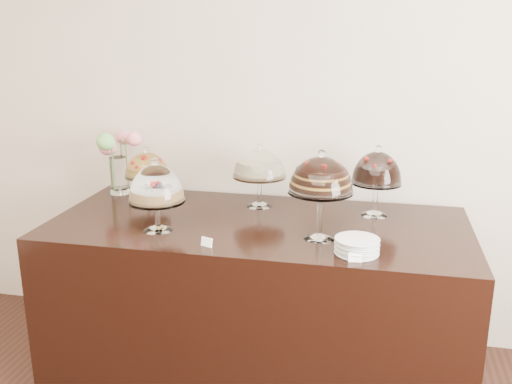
% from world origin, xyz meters
% --- Properties ---
extents(wall_back, '(5.00, 0.04, 3.00)m').
position_xyz_m(wall_back, '(0.00, 3.00, 1.50)').
color(wall_back, beige).
rests_on(wall_back, ground).
extents(display_counter, '(2.20, 1.00, 0.90)m').
position_xyz_m(display_counter, '(-0.10, 2.45, 0.45)').
color(display_counter, black).
rests_on(display_counter, ground).
extents(cake_stand_sugar_sponge, '(0.28, 0.28, 0.38)m').
position_xyz_m(cake_stand_sugar_sponge, '(-0.57, 2.22, 1.13)').
color(cake_stand_sugar_sponge, white).
rests_on(cake_stand_sugar_sponge, display_counter).
extents(cake_stand_choco_layer, '(0.31, 0.31, 0.44)m').
position_xyz_m(cake_stand_choco_layer, '(0.24, 2.27, 1.21)').
color(cake_stand_choco_layer, white).
rests_on(cake_stand_choco_layer, display_counter).
extents(cake_stand_cheesecake, '(0.31, 0.31, 0.37)m').
position_xyz_m(cake_stand_cheesecake, '(-0.15, 2.73, 1.14)').
color(cake_stand_cheesecake, white).
rests_on(cake_stand_cheesecake, display_counter).
extents(cake_stand_dark_choco, '(0.27, 0.27, 0.39)m').
position_xyz_m(cake_stand_dark_choco, '(0.50, 2.70, 1.15)').
color(cake_stand_dark_choco, white).
rests_on(cake_stand_dark_choco, display_counter).
extents(cake_stand_fruit_tart, '(0.26, 0.26, 0.32)m').
position_xyz_m(cake_stand_fruit_tart, '(-0.83, 2.72, 1.10)').
color(cake_stand_fruit_tart, white).
rests_on(cake_stand_fruit_tart, display_counter).
extents(flower_vase, '(0.27, 0.36, 0.40)m').
position_xyz_m(flower_vase, '(-1.05, 2.79, 1.14)').
color(flower_vase, white).
rests_on(flower_vase, display_counter).
extents(plate_stack, '(0.20, 0.20, 0.07)m').
position_xyz_m(plate_stack, '(0.43, 2.12, 0.94)').
color(plate_stack, silver).
rests_on(plate_stack, display_counter).
extents(price_card_left, '(0.06, 0.03, 0.04)m').
position_xyz_m(price_card_left, '(-0.26, 2.06, 0.92)').
color(price_card_left, white).
rests_on(price_card_left, display_counter).
extents(price_card_right, '(0.06, 0.02, 0.04)m').
position_xyz_m(price_card_right, '(0.43, 2.02, 0.92)').
color(price_card_right, white).
rests_on(price_card_right, display_counter).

